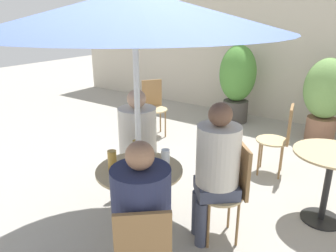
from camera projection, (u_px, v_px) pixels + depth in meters
ground_plane at (148, 240)px, 2.88m from camera, size 20.00×20.00×0.00m
storefront_wall at (295, 36)px, 5.51m from camera, size 10.00×0.06×3.00m
cafe_table_near at (140, 188)px, 2.67m from camera, size 0.70×0.70×0.71m
cafe_table_far at (330, 170)px, 2.98m from camera, size 0.68×0.68×0.71m
bistro_chair_1 at (232, 184)px, 2.75m from camera, size 0.44×0.44×0.87m
bistro_chair_2 at (138, 151)px, 3.40m from camera, size 0.44×0.44×0.87m
bistro_chair_4 at (281, 134)px, 3.87m from camera, size 0.41×0.39×0.87m
bistro_chair_5 at (154, 103)px, 5.21m from camera, size 0.44×0.43×0.87m
seated_person_0 at (142, 215)px, 2.03m from camera, size 0.46×0.46×1.21m
seated_person_1 at (216, 163)px, 2.67m from camera, size 0.46×0.45×1.24m
seated_person_2 at (138, 140)px, 3.20m from camera, size 0.47×0.47×1.21m
beer_glass_0 at (112, 161)px, 2.56m from camera, size 0.07×0.07×0.17m
beer_glass_1 at (146, 172)px, 2.40m from camera, size 0.06×0.06×0.15m
beer_glass_2 at (165, 160)px, 2.58m from camera, size 0.07×0.07×0.17m
beer_glass_3 at (137, 149)px, 2.78m from camera, size 0.07×0.07×0.16m
potted_plant_0 at (237, 79)px, 5.73m from camera, size 0.63×0.63×1.37m
potted_plant_1 at (326, 95)px, 4.87m from camera, size 0.65×0.65×1.27m
umbrella at (134, 11)px, 2.22m from camera, size 2.16×2.16×2.05m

